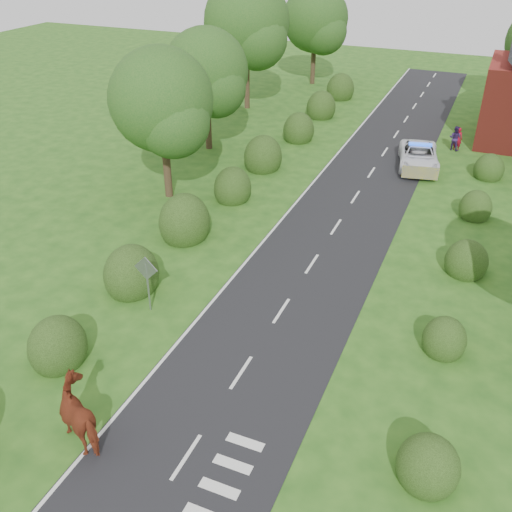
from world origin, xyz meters
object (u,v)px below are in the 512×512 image
at_px(police_van, 419,156).
at_px(pedestrian_red, 458,139).
at_px(cow, 85,417).
at_px(pedestrian_purple, 455,138).
at_px(road_sign, 147,276).

height_order(police_van, pedestrian_red, pedestrian_red).
bearing_deg(cow, pedestrian_purple, -173.94).
bearing_deg(cow, road_sign, -144.59).
relative_size(road_sign, pedestrian_red, 1.57).
bearing_deg(pedestrian_red, pedestrian_purple, 23.75).
relative_size(cow, pedestrian_purple, 1.43).
xyz_separation_m(road_sign, cow, (1.83, -6.48, -0.79)).
relative_size(police_van, pedestrian_red, 3.48).
bearing_deg(police_van, cow, -113.37).
relative_size(cow, police_van, 0.43).
xyz_separation_m(cow, police_van, (5.67, 26.61, -0.14)).
bearing_deg(pedestrian_red, police_van, 66.46).
bearing_deg(pedestrian_purple, police_van, 82.39).
distance_m(road_sign, police_van, 21.50).
xyz_separation_m(cow, pedestrian_red, (7.61, 30.85, -0.06)).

